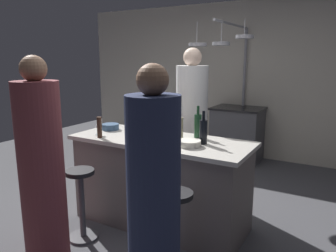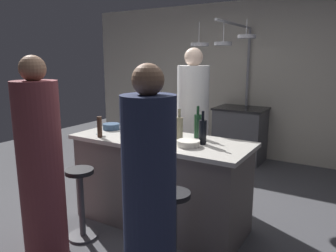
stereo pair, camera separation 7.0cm
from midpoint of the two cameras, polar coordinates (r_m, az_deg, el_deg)
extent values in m
plane|color=#4C4C51|center=(3.53, -0.72, -16.56)|extent=(9.00, 9.00, 0.00)
cube|color=beige|center=(5.74, 14.58, 7.70)|extent=(6.40, 0.16, 2.60)
cube|color=slate|center=(3.34, -0.74, -10.06)|extent=(1.72, 0.66, 0.86)
cube|color=beige|center=(3.20, -0.76, -2.57)|extent=(1.80, 0.72, 0.04)
cube|color=#47474C|center=(5.49, 12.90, -1.60)|extent=(0.76, 0.60, 0.86)
cube|color=black|center=(5.40, 13.12, 2.99)|extent=(0.80, 0.64, 0.03)
cylinder|color=white|center=(3.97, 4.84, -1.04)|extent=(0.38, 0.38, 1.59)
sphere|color=beige|center=(3.87, 5.07, 11.97)|extent=(0.22, 0.22, 0.22)
cylinder|color=#4C4C51|center=(3.37, -14.07, -18.18)|extent=(0.28, 0.28, 0.02)
cylinder|color=#4C4C51|center=(3.22, -14.36, -13.24)|extent=(0.06, 0.06, 0.62)
cylinder|color=black|center=(3.10, -14.68, -7.73)|extent=(0.26, 0.26, 0.04)
cylinder|color=brown|center=(2.87, -20.72, -7.73)|extent=(0.36, 0.36, 1.51)
sphere|color=#8C664C|center=(2.72, -22.03, 9.35)|extent=(0.21, 0.21, 0.21)
cylinder|color=#4C4C51|center=(2.67, 1.77, -18.43)|extent=(0.06, 0.06, 0.62)
cylinder|color=black|center=(2.52, 1.82, -11.97)|extent=(0.26, 0.26, 0.04)
cylinder|color=#262D4C|center=(2.17, -2.32, -14.06)|extent=(0.35, 0.35, 1.46)
sphere|color=#8C664C|center=(1.95, -2.52, 8.12)|extent=(0.20, 0.20, 0.20)
cylinder|color=gray|center=(5.61, 14.01, 5.33)|extent=(0.04, 0.04, 2.15)
cylinder|color=gray|center=(4.94, 12.13, 17.09)|extent=(0.04, 1.40, 0.04)
cylinder|color=gray|center=(4.55, 6.07, 14.05)|extent=(0.25, 0.25, 0.04)
cylinder|color=gray|center=(4.53, 5.93, 15.91)|extent=(0.01, 0.01, 0.29)
cylinder|color=gray|center=(4.38, 10.12, 14.06)|extent=(0.23, 0.23, 0.04)
cylinder|color=gray|center=(4.39, 10.22, 15.94)|extent=(0.01, 0.01, 0.29)
cylinder|color=gray|center=(4.31, 14.16, 14.99)|extent=(0.23, 0.23, 0.04)
cylinder|color=gray|center=(4.30, 14.13, 16.41)|extent=(0.01, 0.01, 0.21)
cylinder|color=#382319|center=(3.29, -11.34, -0.17)|extent=(0.05, 0.05, 0.21)
cylinder|color=brown|center=(3.25, -0.87, 0.07)|extent=(0.07, 0.07, 0.23)
cylinder|color=brown|center=(3.22, -0.88, 2.82)|extent=(0.03, 0.03, 0.08)
cylinder|color=black|center=(2.99, 6.77, -1.10)|extent=(0.07, 0.07, 0.22)
cylinder|color=black|center=(2.96, 6.84, 1.82)|extent=(0.03, 0.03, 0.08)
cylinder|color=#193D23|center=(3.23, 5.86, -0.02)|extent=(0.07, 0.07, 0.23)
cylinder|color=#193D23|center=(3.20, 5.91, 2.75)|extent=(0.03, 0.03, 0.08)
cylinder|color=gray|center=(3.18, 2.61, -0.38)|extent=(0.07, 0.07, 0.21)
cylinder|color=gray|center=(3.15, 2.64, 2.26)|extent=(0.03, 0.03, 0.08)
cylinder|color=silver|center=(3.44, -11.49, -1.43)|extent=(0.06, 0.06, 0.01)
cylinder|color=silver|center=(3.43, -11.52, -0.77)|extent=(0.01, 0.01, 0.07)
cone|color=silver|center=(3.41, -11.56, 0.38)|extent=(0.07, 0.07, 0.06)
cylinder|color=silver|center=(3.14, -3.59, -2.46)|extent=(0.06, 0.06, 0.01)
cylinder|color=silver|center=(3.13, -3.60, -1.74)|extent=(0.01, 0.01, 0.07)
cone|color=silver|center=(3.11, -3.62, -0.49)|extent=(0.07, 0.07, 0.06)
cylinder|color=silver|center=(2.93, 0.02, -3.47)|extent=(0.06, 0.06, 0.01)
cylinder|color=silver|center=(2.92, 0.02, -2.71)|extent=(0.01, 0.01, 0.07)
cone|color=silver|center=(2.91, 0.02, -1.37)|extent=(0.07, 0.07, 0.06)
cylinder|color=#334C6B|center=(3.65, -9.40, -0.10)|extent=(0.19, 0.19, 0.07)
cylinder|color=brown|center=(3.39, -2.79, -0.76)|extent=(0.17, 0.17, 0.08)
cylinder|color=silver|center=(2.92, 4.31, -3.06)|extent=(0.21, 0.21, 0.06)
camera|label=1|loc=(0.04, -89.39, 0.13)|focal=34.68mm
camera|label=2|loc=(0.04, 90.61, -0.13)|focal=34.68mm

